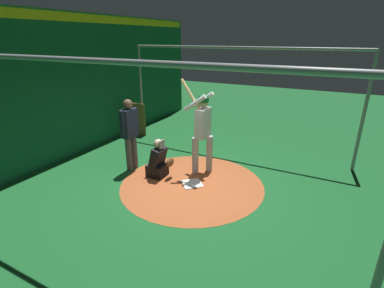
{
  "coord_description": "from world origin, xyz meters",
  "views": [
    {
      "loc": [
        2.58,
        -4.97,
        3.05
      ],
      "look_at": [
        0.0,
        0.0,
        0.95
      ],
      "focal_mm": 26.66,
      "sensor_mm": 36.0,
      "label": 1
    }
  ],
  "objects_px": {
    "baseball_0": "(184,184)",
    "catcher": "(159,162)",
    "batter": "(202,126)",
    "home_plate": "(192,184)",
    "umpire": "(130,131)",
    "bat_rack": "(131,119)"
  },
  "relations": [
    {
      "from": "home_plate",
      "to": "bat_rack",
      "type": "distance_m",
      "value": 4.19
    },
    {
      "from": "home_plate",
      "to": "bat_rack",
      "type": "bearing_deg",
      "value": 146.89
    },
    {
      "from": "catcher",
      "to": "bat_rack",
      "type": "xyz_separation_m",
      "value": [
        -2.62,
        2.27,
        0.13
      ]
    },
    {
      "from": "catcher",
      "to": "umpire",
      "type": "bearing_deg",
      "value": 178.67
    },
    {
      "from": "bat_rack",
      "to": "batter",
      "type": "bearing_deg",
      "value": -25.51
    },
    {
      "from": "umpire",
      "to": "bat_rack",
      "type": "bearing_deg",
      "value": 128.98
    },
    {
      "from": "catcher",
      "to": "baseball_0",
      "type": "height_order",
      "value": "catcher"
    },
    {
      "from": "catcher",
      "to": "baseball_0",
      "type": "xyz_separation_m",
      "value": [
        0.74,
        -0.16,
        -0.31
      ]
    },
    {
      "from": "batter",
      "to": "umpire",
      "type": "bearing_deg",
      "value": -158.74
    },
    {
      "from": "batter",
      "to": "umpire",
      "type": "height_order",
      "value": "batter"
    },
    {
      "from": "bat_rack",
      "to": "baseball_0",
      "type": "distance_m",
      "value": 4.17
    },
    {
      "from": "baseball_0",
      "to": "catcher",
      "type": "bearing_deg",
      "value": 167.77
    },
    {
      "from": "batter",
      "to": "umpire",
      "type": "xyz_separation_m",
      "value": [
        -1.59,
        -0.62,
        -0.19
      ]
    },
    {
      "from": "home_plate",
      "to": "baseball_0",
      "type": "xyz_separation_m",
      "value": [
        -0.13,
        -0.15,
        0.03
      ]
    },
    {
      "from": "batter",
      "to": "baseball_0",
      "type": "bearing_deg",
      "value": -93.9
    },
    {
      "from": "home_plate",
      "to": "umpire",
      "type": "distance_m",
      "value": 1.93
    },
    {
      "from": "catcher",
      "to": "umpire",
      "type": "xyz_separation_m",
      "value": [
        -0.8,
        0.02,
        0.62
      ]
    },
    {
      "from": "home_plate",
      "to": "bat_rack",
      "type": "height_order",
      "value": "bat_rack"
    },
    {
      "from": "home_plate",
      "to": "umpire",
      "type": "relative_size",
      "value": 0.24
    },
    {
      "from": "batter",
      "to": "home_plate",
      "type": "bearing_deg",
      "value": -83.6
    },
    {
      "from": "batter",
      "to": "bat_rack",
      "type": "relative_size",
      "value": 1.88
    },
    {
      "from": "umpire",
      "to": "bat_rack",
      "type": "height_order",
      "value": "umpire"
    }
  ]
}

